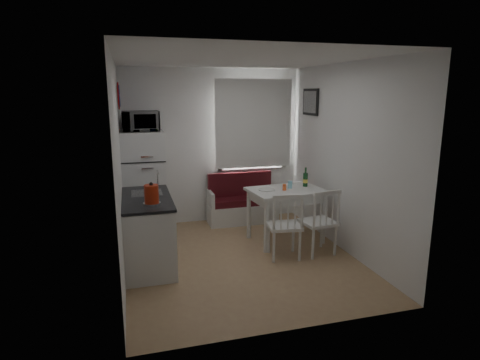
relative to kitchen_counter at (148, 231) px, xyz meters
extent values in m
cube|color=#A9815A|center=(1.20, -0.16, -0.46)|extent=(3.00, 3.50, 0.02)
cube|color=white|center=(1.20, -0.16, 2.14)|extent=(3.00, 3.50, 0.02)
cube|color=white|center=(1.20, 1.59, 0.84)|extent=(3.00, 0.02, 2.60)
cube|color=white|center=(1.20, -1.91, 0.84)|extent=(3.00, 0.02, 2.60)
cube|color=white|center=(-0.30, -0.16, 0.84)|extent=(0.02, 3.50, 2.60)
cube|color=white|center=(2.70, -0.16, 0.84)|extent=(0.02, 3.50, 2.60)
cube|color=white|center=(1.90, 1.56, 1.17)|extent=(1.22, 0.06, 1.47)
cube|color=white|center=(1.90, 1.49, 1.22)|extent=(1.35, 0.02, 1.50)
cube|color=white|center=(0.00, -0.01, -0.03)|extent=(0.60, 1.30, 0.86)
cube|color=black|center=(0.00, -0.01, 0.43)|extent=(0.62, 1.32, 0.03)
cube|color=#99999E|center=(0.02, 0.24, 0.39)|extent=(0.40, 0.40, 0.10)
cylinder|color=silver|center=(0.18, 0.42, 0.57)|extent=(0.02, 0.02, 0.26)
cylinder|color=navy|center=(-0.27, 1.29, 1.69)|extent=(0.03, 0.40, 0.40)
cube|color=black|center=(2.67, 0.94, 1.59)|extent=(0.04, 0.52, 0.42)
cube|color=white|center=(1.65, 1.32, -0.29)|extent=(1.18, 0.45, 0.33)
cube|color=#4F1118|center=(1.65, 1.32, -0.07)|extent=(1.13, 0.42, 0.11)
cube|color=#4F1118|center=(1.65, 1.50, 0.18)|extent=(1.13, 0.09, 0.42)
cube|color=white|center=(2.03, 0.30, 0.32)|extent=(1.14, 0.85, 0.04)
cube|color=white|center=(2.03, 0.30, 0.24)|extent=(1.02, 0.74, 0.13)
cylinder|color=white|center=(2.03, 0.30, -0.08)|extent=(0.06, 0.06, 0.76)
cube|color=white|center=(1.78, -0.27, -0.01)|extent=(0.48, 0.47, 0.04)
cube|color=white|center=(1.78, -0.45, 0.23)|extent=(0.41, 0.10, 0.45)
cube|color=white|center=(2.28, -0.27, -0.01)|extent=(0.49, 0.47, 0.04)
cube|color=white|center=(2.28, -0.45, 0.24)|extent=(0.42, 0.09, 0.46)
cube|color=white|center=(0.02, 1.24, 0.36)|extent=(0.65, 0.65, 1.63)
imported|color=white|center=(0.02, 1.19, 1.32)|extent=(0.54, 0.37, 0.30)
cylinder|color=#AF260E|center=(0.05, -0.40, 0.58)|extent=(0.20, 0.20, 0.27)
cylinder|color=orange|center=(1.98, 0.25, 0.39)|extent=(0.06, 0.06, 0.09)
cylinder|color=#86CDE3|center=(2.11, 0.35, 0.40)|extent=(0.07, 0.07, 0.11)
cylinder|color=white|center=(1.73, 0.32, 0.35)|extent=(0.24, 0.24, 0.02)
camera|label=1|loc=(-0.17, -5.05, 1.75)|focal=30.00mm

